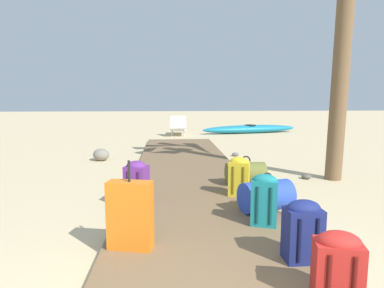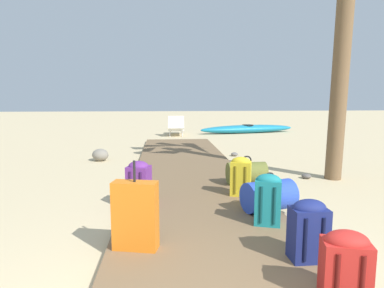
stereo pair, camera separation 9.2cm
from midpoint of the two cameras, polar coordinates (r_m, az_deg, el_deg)
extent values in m
plane|color=#D1BA8C|center=(5.77, -0.42, -7.54)|extent=(60.00, 60.00, 0.00)
cube|color=brown|center=(6.74, -1.08, -4.91)|extent=(2.06, 10.18, 0.08)
cube|color=orange|center=(3.40, -10.16, -11.60)|extent=(0.45, 0.27, 0.66)
cylinder|color=black|center=(3.28, -10.34, -4.47)|extent=(0.02, 0.02, 0.20)
cylinder|color=olive|center=(5.83, 8.59, -4.79)|extent=(0.66, 0.40, 0.37)
torus|color=black|center=(5.79, 8.63, -2.73)|extent=(0.16, 0.03, 0.16)
cube|color=gold|center=(5.13, 7.57, -5.72)|extent=(0.34, 0.27, 0.51)
ellipsoid|color=gold|center=(5.08, 7.62, -2.94)|extent=(0.32, 0.26, 0.15)
cylinder|color=#6D5E11|center=(5.05, 6.62, -5.94)|extent=(0.05, 0.05, 0.41)
cylinder|color=#6D5E11|center=(5.03, 8.30, -6.01)|extent=(0.05, 0.05, 0.41)
cube|color=#197A7F|center=(4.04, 11.80, -9.48)|extent=(0.33, 0.27, 0.52)
ellipsoid|color=#197A7F|center=(3.97, 11.91, -5.89)|extent=(0.32, 0.26, 0.14)
cylinder|color=#0C3D3F|center=(3.95, 10.70, -9.86)|extent=(0.05, 0.05, 0.42)
cylinder|color=#0C3D3F|center=(3.95, 12.83, -9.93)|extent=(0.05, 0.05, 0.42)
cylinder|color=#2847B7|center=(4.55, 12.08, -8.38)|extent=(0.74, 0.57, 0.39)
torus|color=black|center=(4.49, 12.17, -5.63)|extent=(0.16, 0.07, 0.16)
cube|color=navy|center=(3.32, 17.94, -14.03)|extent=(0.32, 0.24, 0.48)
ellipsoid|color=navy|center=(3.24, 18.13, -10.08)|extent=(0.31, 0.22, 0.16)
cylinder|color=black|center=(3.19, 17.45, -14.91)|extent=(0.04, 0.04, 0.38)
cylinder|color=black|center=(3.26, 20.10, -14.58)|extent=(0.04, 0.04, 0.38)
cube|color=red|center=(2.84, 23.15, -18.68)|extent=(0.38, 0.31, 0.43)
ellipsoid|color=red|center=(2.76, 23.41, -14.65)|extent=(0.36, 0.29, 0.16)
cylinder|color=#5B110F|center=(2.72, 22.00, -19.86)|extent=(0.04, 0.04, 0.35)
cylinder|color=#5B110F|center=(2.76, 25.53, -19.63)|extent=(0.04, 0.04, 0.35)
cube|color=#6B2D84|center=(4.80, -9.34, -6.67)|extent=(0.36, 0.33, 0.51)
ellipsoid|color=#6B2D84|center=(4.75, -9.41, -3.66)|extent=(0.34, 0.31, 0.15)
cylinder|color=#351642|center=(4.72, -10.75, -6.96)|extent=(0.05, 0.05, 0.41)
cylinder|color=#351642|center=(4.67, -9.07, -7.10)|extent=(0.05, 0.05, 0.41)
cylinder|color=brown|center=(6.78, 23.15, 12.29)|extent=(0.30, 0.44, 4.26)
cube|color=white|center=(13.74, -2.84, 2.60)|extent=(0.65, 1.42, 0.08)
cube|color=white|center=(13.13, -2.86, 3.57)|extent=(0.62, 0.53, 0.48)
cylinder|color=silver|center=(14.32, -3.79, 2.20)|extent=(0.04, 0.04, 0.22)
cylinder|color=silver|center=(14.32, -1.86, 2.22)|extent=(0.04, 0.04, 0.22)
cylinder|color=silver|center=(13.21, -3.88, 1.72)|extent=(0.04, 0.04, 0.22)
cylinder|color=silver|center=(13.20, -1.80, 1.73)|extent=(0.04, 0.04, 0.22)
ellipsoid|color=teal|center=(14.63, 9.03, 2.48)|extent=(4.23, 1.53, 0.34)
torus|color=black|center=(14.62, 9.04, 3.08)|extent=(0.58, 0.58, 0.05)
ellipsoid|color=slate|center=(8.96, 6.77, -1.69)|extent=(0.25, 0.25, 0.09)
ellipsoid|color=#5B5651|center=(6.83, 18.08, -5.08)|extent=(0.24, 0.24, 0.09)
ellipsoid|color=gray|center=(8.53, -15.27, -1.75)|extent=(0.54, 0.53, 0.29)
camera|label=1|loc=(0.05, 89.63, 0.05)|focal=32.15mm
camera|label=2|loc=(0.05, -90.37, -0.05)|focal=32.15mm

